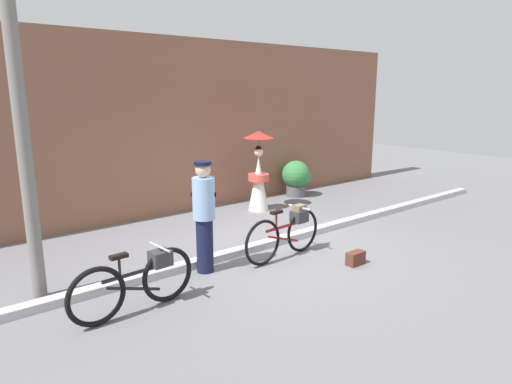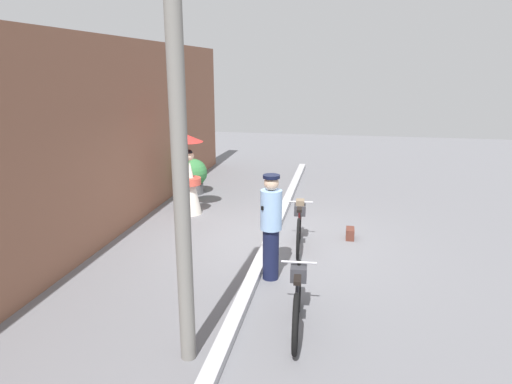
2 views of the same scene
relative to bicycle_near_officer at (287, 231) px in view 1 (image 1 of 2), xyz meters
name	(u,v)px [view 1 (image 1 of 2)]	position (x,y,z in m)	size (l,w,h in m)	color
ground_plane	(272,246)	(0.17, 0.58, -0.45)	(30.00, 30.00, 0.00)	slate
building_wall	(178,127)	(0.17, 3.87, 1.50)	(14.00, 0.40, 3.91)	brown
sidewalk_curb	(272,242)	(0.17, 0.58, -0.39)	(14.00, 0.20, 0.12)	#B2B2B7
bicycle_near_officer	(287,231)	(0.00, 0.00, 0.00)	(1.71, 0.48, 0.85)	black
bicycle_far_side	(138,281)	(-2.78, -0.25, -0.04)	(1.72, 0.48, 0.82)	black
person_officer	(204,214)	(-1.42, 0.32, 0.48)	(0.34, 0.34, 1.73)	#141938
person_with_parasol	(259,173)	(1.58, 2.69, 0.43)	(0.70, 0.70, 1.85)	silver
potted_plant_by_door	(297,177)	(3.29, 3.17, 0.06)	(0.76, 0.74, 0.96)	#59595B
backpack_on_pavement	(356,258)	(0.63, -0.97, -0.34)	(0.32, 0.16, 0.22)	#592D23
utility_pole	(21,119)	(-3.66, 0.95, 1.95)	(0.18, 0.18, 4.80)	slate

